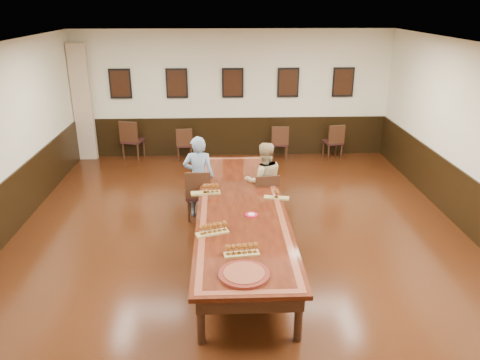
{
  "coord_description": "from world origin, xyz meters",
  "views": [
    {
      "loc": [
        -0.3,
        -6.87,
        3.85
      ],
      "look_at": [
        0.0,
        0.5,
        1.0
      ],
      "focal_mm": 35.0,
      "sensor_mm": 36.0,
      "label": 1
    }
  ],
  "objects_px": {
    "carved_platter": "(244,274)",
    "chair_woman": "(265,196)",
    "spare_chair_d": "(333,141)",
    "person_woman": "(264,181)",
    "spare_chair_c": "(280,142)",
    "chair_man": "(199,193)",
    "spare_chair_a": "(133,139)",
    "conference_table": "(241,213)",
    "spare_chair_b": "(184,143)",
    "person_man": "(199,177)"
  },
  "relations": [
    {
      "from": "spare_chair_c",
      "to": "spare_chair_d",
      "type": "relative_size",
      "value": 0.99
    },
    {
      "from": "spare_chair_a",
      "to": "conference_table",
      "type": "relative_size",
      "value": 0.2
    },
    {
      "from": "spare_chair_a",
      "to": "conference_table",
      "type": "height_order",
      "value": "spare_chair_a"
    },
    {
      "from": "chair_man",
      "to": "spare_chair_d",
      "type": "height_order",
      "value": "chair_man"
    },
    {
      "from": "conference_table",
      "to": "carved_platter",
      "type": "bearing_deg",
      "value": -91.55
    },
    {
      "from": "chair_man",
      "to": "conference_table",
      "type": "bearing_deg",
      "value": 123.53
    },
    {
      "from": "chair_man",
      "to": "spare_chair_a",
      "type": "height_order",
      "value": "spare_chair_a"
    },
    {
      "from": "spare_chair_c",
      "to": "spare_chair_d",
      "type": "xyz_separation_m",
      "value": [
        1.38,
        0.03,
        0.0
      ]
    },
    {
      "from": "carved_platter",
      "to": "chair_woman",
      "type": "bearing_deg",
      "value": 80.15
    },
    {
      "from": "person_woman",
      "to": "spare_chair_c",
      "type": "bearing_deg",
      "value": -109.84
    },
    {
      "from": "spare_chair_c",
      "to": "chair_woman",
      "type": "bearing_deg",
      "value": 82.64
    },
    {
      "from": "spare_chair_a",
      "to": "spare_chair_b",
      "type": "height_order",
      "value": "spare_chair_a"
    },
    {
      "from": "spare_chair_c",
      "to": "conference_table",
      "type": "distance_m",
      "value": 4.71
    },
    {
      "from": "spare_chair_b",
      "to": "spare_chair_d",
      "type": "height_order",
      "value": "spare_chair_d"
    },
    {
      "from": "spare_chair_d",
      "to": "chair_woman",
      "type": "bearing_deg",
      "value": 49.37
    },
    {
      "from": "spare_chair_d",
      "to": "conference_table",
      "type": "xyz_separation_m",
      "value": [
        -2.56,
        -4.59,
        0.15
      ]
    },
    {
      "from": "spare_chair_b",
      "to": "person_woman",
      "type": "relative_size",
      "value": 0.58
    },
    {
      "from": "spare_chair_a",
      "to": "carved_platter",
      "type": "distance_m",
      "value": 7.28
    },
    {
      "from": "person_man",
      "to": "carved_platter",
      "type": "height_order",
      "value": "person_man"
    },
    {
      "from": "chair_woman",
      "to": "person_man",
      "type": "bearing_deg",
      "value": -19.06
    },
    {
      "from": "carved_platter",
      "to": "spare_chair_d",
      "type": "bearing_deg",
      "value": 68.49
    },
    {
      "from": "conference_table",
      "to": "carved_platter",
      "type": "xyz_separation_m",
      "value": [
        -0.06,
        -2.05,
        0.16
      ]
    },
    {
      "from": "chair_woman",
      "to": "person_woman",
      "type": "height_order",
      "value": "person_woman"
    },
    {
      "from": "spare_chair_d",
      "to": "person_woman",
      "type": "xyz_separation_m",
      "value": [
        -2.1,
        -3.47,
        0.28
      ]
    },
    {
      "from": "chair_woman",
      "to": "spare_chair_c",
      "type": "height_order",
      "value": "chair_woman"
    },
    {
      "from": "spare_chair_a",
      "to": "person_man",
      "type": "bearing_deg",
      "value": 131.1
    },
    {
      "from": "spare_chair_c",
      "to": "conference_table",
      "type": "height_order",
      "value": "spare_chair_c"
    },
    {
      "from": "chair_man",
      "to": "person_woman",
      "type": "relative_size",
      "value": 0.67
    },
    {
      "from": "spare_chair_d",
      "to": "person_woman",
      "type": "relative_size",
      "value": 0.62
    },
    {
      "from": "person_man",
      "to": "spare_chair_c",
      "type": "bearing_deg",
      "value": -119.13
    },
    {
      "from": "spare_chair_b",
      "to": "spare_chair_c",
      "type": "bearing_deg",
      "value": 170.74
    },
    {
      "from": "spare_chair_b",
      "to": "spare_chair_d",
      "type": "xyz_separation_m",
      "value": [
        3.82,
        -0.04,
        0.03
      ]
    },
    {
      "from": "chair_woman",
      "to": "person_woman",
      "type": "relative_size",
      "value": 0.64
    },
    {
      "from": "spare_chair_c",
      "to": "person_man",
      "type": "xyz_separation_m",
      "value": [
        -1.92,
        -3.3,
        0.33
      ]
    },
    {
      "from": "spare_chair_c",
      "to": "spare_chair_d",
      "type": "distance_m",
      "value": 1.38
    },
    {
      "from": "person_man",
      "to": "conference_table",
      "type": "distance_m",
      "value": 1.47
    },
    {
      "from": "spare_chair_c",
      "to": "chair_man",
      "type": "bearing_deg",
      "value": 64.48
    },
    {
      "from": "chair_woman",
      "to": "spare_chair_c",
      "type": "distance_m",
      "value": 3.61
    },
    {
      "from": "chair_man",
      "to": "spare_chair_c",
      "type": "bearing_deg",
      "value": -118.39
    },
    {
      "from": "spare_chair_a",
      "to": "person_man",
      "type": "relative_size",
      "value": 0.66
    },
    {
      "from": "person_woman",
      "to": "carved_platter",
      "type": "height_order",
      "value": "person_woman"
    },
    {
      "from": "chair_woman",
      "to": "person_man",
      "type": "distance_m",
      "value": 1.28
    },
    {
      "from": "conference_table",
      "to": "chair_man",
      "type": "bearing_deg",
      "value": 122.52
    },
    {
      "from": "spare_chair_a",
      "to": "spare_chair_b",
      "type": "xyz_separation_m",
      "value": [
        1.32,
        -0.14,
        -0.08
      ]
    },
    {
      "from": "spare_chair_c",
      "to": "conference_table",
      "type": "xyz_separation_m",
      "value": [
        -1.18,
        -4.56,
        0.16
      ]
    },
    {
      "from": "carved_platter",
      "to": "person_woman",
      "type": "bearing_deg",
      "value": 80.7
    },
    {
      "from": "spare_chair_d",
      "to": "carved_platter",
      "type": "height_order",
      "value": "spare_chair_d"
    },
    {
      "from": "spare_chair_d",
      "to": "person_woman",
      "type": "distance_m",
      "value": 4.06
    },
    {
      "from": "chair_woman",
      "to": "chair_man",
      "type": "bearing_deg",
      "value": -14.26
    },
    {
      "from": "person_man",
      "to": "carved_platter",
      "type": "bearing_deg",
      "value": 102.61
    }
  ]
}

